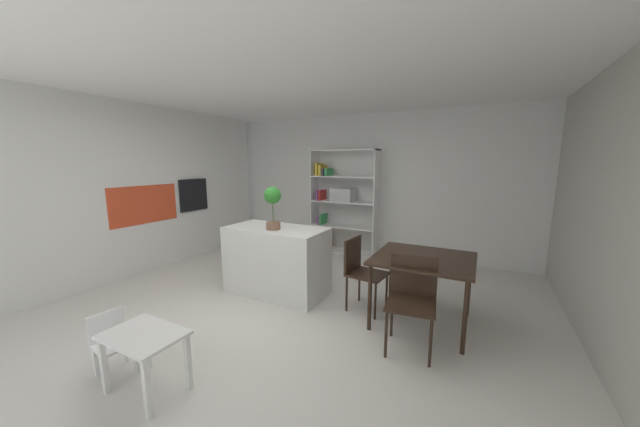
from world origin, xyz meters
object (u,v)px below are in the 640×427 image
at_px(open_bookshelf, 340,201).
at_px(dining_chair_island_side, 360,267).
at_px(dining_table, 423,264).
at_px(child_chair_left, 112,340).
at_px(kitchen_island, 277,260).
at_px(built_in_oven, 193,195).
at_px(dining_chair_near, 412,293).
at_px(potted_plant_on_island, 273,203).
at_px(child_table, 144,344).

distance_m(open_bookshelf, dining_chair_island_side, 2.56).
distance_m(open_bookshelf, dining_table, 2.97).
bearing_deg(child_chair_left, kitchen_island, 0.72).
height_order(kitchen_island, dining_table, kitchen_island).
xyz_separation_m(built_in_oven, dining_chair_near, (4.31, -1.12, -0.65)).
bearing_deg(dining_table, dining_chair_near, -91.30).
distance_m(open_bookshelf, child_chair_left, 4.36).
distance_m(potted_plant_on_island, open_bookshelf, 2.37).
distance_m(built_in_oven, dining_chair_island_side, 3.70).
xyz_separation_m(potted_plant_on_island, dining_chair_island_side, (1.16, 0.19, -0.75)).
relative_size(built_in_oven, kitchen_island, 0.44).
bearing_deg(built_in_oven, child_chair_left, -52.02).
relative_size(kitchen_island, potted_plant_on_island, 2.43).
xyz_separation_m(kitchen_island, dining_table, (1.93, 0.08, 0.23)).
xyz_separation_m(kitchen_island, potted_plant_on_island, (0.03, -0.10, 0.82)).
xyz_separation_m(potted_plant_on_island, child_table, (0.18, -1.95, -0.87)).
xyz_separation_m(potted_plant_on_island, open_bookshelf, (-0.10, 2.35, -0.24)).
bearing_deg(built_in_oven, dining_table, -8.01).
height_order(open_bookshelf, dining_table, open_bookshelf).
xyz_separation_m(open_bookshelf, dining_chair_island_side, (1.26, -2.17, -0.51)).
xyz_separation_m(child_chair_left, dining_table, (2.20, 2.12, 0.40)).
distance_m(built_in_oven, open_bookshelf, 2.81).
distance_m(built_in_oven, dining_chair_near, 4.50).
relative_size(dining_table, dining_chair_near, 1.17).
xyz_separation_m(built_in_oven, child_table, (2.61, -2.73, -0.79)).
relative_size(potted_plant_on_island, open_bookshelf, 0.28).
bearing_deg(open_bookshelf, built_in_oven, -146.03).
xyz_separation_m(child_table, dining_chair_near, (1.71, 1.61, 0.14)).
bearing_deg(child_table, dining_table, 51.01).
bearing_deg(dining_table, potted_plant_on_island, -174.69).
height_order(dining_table, dining_chair_near, dining_chair_near).
xyz_separation_m(kitchen_island, child_chair_left, (-0.27, -2.04, -0.17)).
relative_size(built_in_oven, child_chair_left, 1.14).
xyz_separation_m(child_table, dining_chair_island_side, (0.98, 2.13, 0.12)).
height_order(child_table, dining_table, dining_table).
xyz_separation_m(open_bookshelf, child_chair_left, (-0.20, -4.29, -0.75)).
distance_m(kitchen_island, dining_table, 1.94).
height_order(child_table, child_chair_left, child_chair_left).
height_order(built_in_oven, dining_table, built_in_oven).
xyz_separation_m(child_table, dining_table, (1.72, 2.12, 0.29)).
height_order(kitchen_island, open_bookshelf, open_bookshelf).
bearing_deg(dining_chair_island_side, potted_plant_on_island, 105.34).
height_order(open_bookshelf, dining_chair_island_side, open_bookshelf).
bearing_deg(child_chair_left, dining_table, -37.85).
xyz_separation_m(child_table, child_chair_left, (-0.48, 0.01, -0.11)).
bearing_deg(dining_chair_near, kitchen_island, 160.15).
bearing_deg(built_in_oven, dining_chair_near, -14.59).
bearing_deg(dining_table, child_table, -128.99).
bearing_deg(child_chair_left, built_in_oven, 46.22).
xyz_separation_m(built_in_oven, potted_plant_on_island, (2.43, -0.78, 0.09)).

